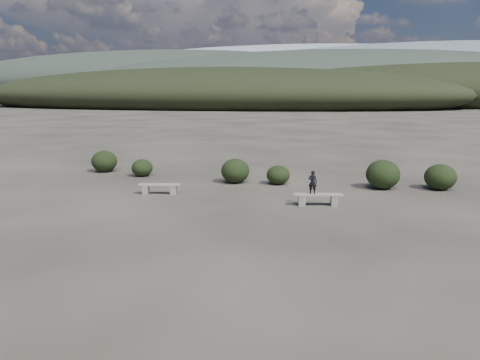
# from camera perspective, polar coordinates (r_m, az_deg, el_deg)

# --- Properties ---
(ground) EXTENTS (1200.00, 1200.00, 0.00)m
(ground) POSITION_cam_1_polar(r_m,az_deg,el_deg) (12.38, -0.70, -8.18)
(ground) COLOR #2B2721
(ground) RESTS_ON ground
(bench_left) EXTENTS (1.67, 0.64, 0.41)m
(bench_left) POSITION_cam_1_polar(r_m,az_deg,el_deg) (18.62, -9.79, -0.96)
(bench_left) COLOR slate
(bench_left) RESTS_ON ground
(bench_right) EXTENTS (1.76, 0.63, 0.43)m
(bench_right) POSITION_cam_1_polar(r_m,az_deg,el_deg) (16.77, 9.50, -2.25)
(bench_right) COLOR slate
(bench_right) RESTS_ON ground
(seated_person) EXTENTS (0.33, 0.25, 0.84)m
(seated_person) POSITION_cam_1_polar(r_m,az_deg,el_deg) (16.62, 8.85, -0.27)
(seated_person) COLOR black
(seated_person) RESTS_ON bench_right
(shrub_a) EXTENTS (0.99, 0.99, 0.81)m
(shrub_a) POSITION_cam_1_polar(r_m,az_deg,el_deg) (22.56, -11.85, 1.47)
(shrub_a) COLOR black
(shrub_a) RESTS_ON ground
(shrub_b) EXTENTS (1.25, 1.25, 1.07)m
(shrub_b) POSITION_cam_1_polar(r_m,az_deg,el_deg) (20.53, -0.58, 1.13)
(shrub_b) COLOR black
(shrub_b) RESTS_ON ground
(shrub_c) EXTENTS (1.02, 1.02, 0.82)m
(shrub_c) POSITION_cam_1_polar(r_m,az_deg,el_deg) (20.30, 4.68, 0.62)
(shrub_c) COLOR black
(shrub_c) RESTS_ON ground
(shrub_d) EXTENTS (1.38, 1.38, 1.21)m
(shrub_d) POSITION_cam_1_polar(r_m,az_deg,el_deg) (20.16, 17.03, 0.66)
(shrub_d) COLOR black
(shrub_d) RESTS_ON ground
(shrub_e) EXTENTS (1.27, 1.27, 1.06)m
(shrub_e) POSITION_cam_1_polar(r_m,az_deg,el_deg) (20.81, 23.23, 0.34)
(shrub_e) COLOR black
(shrub_e) RESTS_ON ground
(shrub_f) EXTENTS (1.25, 1.25, 1.06)m
(shrub_f) POSITION_cam_1_polar(r_m,az_deg,el_deg) (24.23, -16.21, 2.21)
(shrub_f) COLOR black
(shrub_f) RESTS_ON ground
(mountain_ridges) EXTENTS (500.00, 400.00, 56.00)m
(mountain_ridges) POSITION_cam_1_polar(r_m,az_deg,el_deg) (350.69, 10.13, 12.03)
(mountain_ridges) COLOR black
(mountain_ridges) RESTS_ON ground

